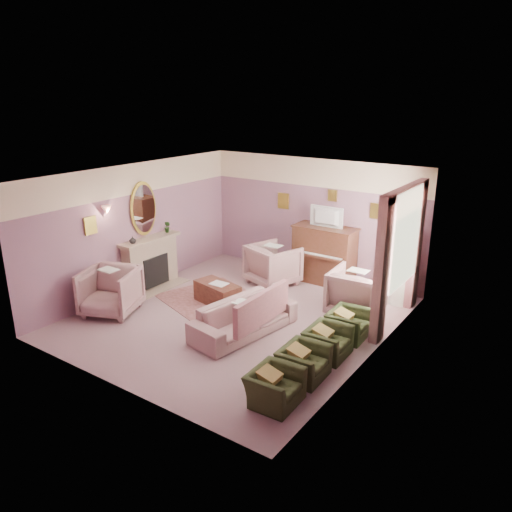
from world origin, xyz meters
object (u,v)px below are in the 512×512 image
Objects in this scene: floral_armchair_left at (273,262)px; floral_armchair_right at (357,290)px; television at (325,216)px; olive_chair_b at (304,358)px; olive_chair_d at (348,320)px; olive_chair_c at (328,337)px; coffee_table at (217,293)px; olive_chair_a at (275,382)px; side_table at (401,287)px; sofa at (244,312)px; floral_armchair_front at (110,289)px; piano at (324,255)px.

floral_armchair_left is 1.00× the size of floral_armchair_right.
television is 0.77× the size of floral_armchair_left.
olive_chair_b is 1.64m from olive_chair_d.
olive_chair_d is (0.00, 1.64, 0.00)m from olive_chair_b.
floral_armchair_left is at bearing 129.57° from olive_chair_b.
olive_chair_b is 0.82m from olive_chair_c.
olive_chair_a is at bearing -38.35° from coffee_table.
olive_chair_b is at bearing -93.84° from side_table.
sofa is (0.01, -3.11, -1.18)m from television.
floral_armchair_right reaches higher than olive_chair_a.
olive_chair_b is at bearing -22.84° from sofa.
floral_armchair_left and floral_armchair_front have the same top height.
coffee_table is 1.31× the size of olive_chair_b.
television reaches higher than floral_armchair_front.
olive_chair_c is at bearing -41.60° from floral_armchair_left.
sofa is 1.77m from olive_chair_b.
olive_chair_c is at bearing -12.54° from coffee_table.
piano reaches higher than side_table.
floral_armchair_right is (1.36, -1.19, -1.08)m from television.
olive_chair_c and olive_chair_d have the same top height.
piano is 4.96m from olive_chair_a.
side_table is at bearing 12.40° from floral_armchair_left.
floral_armchair_front reaches higher than side_table.
television reaches higher than olive_chair_d.
olive_chair_a is at bearing -70.43° from television.
olive_chair_a reaches higher than coffee_table.
olive_chair_a is (0.28, -3.43, -0.19)m from floral_armchair_right.
olive_chair_a is at bearing -85.35° from floral_armchair_right.
television is at bearing 55.63° from floral_armchair_front.
floral_armchair_front is at bearing -124.03° from piano.
coffee_table is 1.68m from floral_armchair_left.
piano is at bearing 90.16° from sofa.
side_table is at bearing 39.82° from floral_armchair_front.
floral_armchair_left is at bearing 138.40° from olive_chair_c.
coffee_table is at bearing 148.25° from sofa.
floral_armchair_front is at bearing -124.37° from television.
television reaches higher than olive_chair_c.
floral_armchair_left reaches higher than olive_chair_b.
olive_chair_c is at bearing -90.00° from olive_chair_d.
coffee_table is at bearing 153.12° from olive_chair_b.
coffee_table is at bearing -144.56° from side_table.
floral_armchair_front is at bearing 170.79° from olive_chair_a.
floral_armchair_right is 1.48× the size of side_table.
piano is at bearing 137.82° from floral_armchair_right.
floral_armchair_left is at bearing 150.52° from olive_chair_d.
olive_chair_d is (0.28, -0.97, -0.19)m from floral_armchair_right.
olive_chair_b is at bearing -83.90° from floral_armchair_right.
side_table is (4.57, 3.81, -0.17)m from floral_armchair_front.
olive_chair_b reaches higher than coffee_table.
floral_armchair_right is 1.83m from olive_chair_c.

